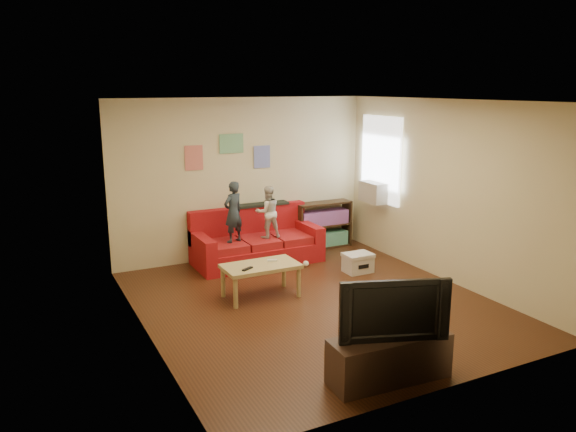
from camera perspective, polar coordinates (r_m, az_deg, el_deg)
name	(u,v)px	position (r m, az deg, el deg)	size (l,w,h in m)	color
room_shell	(315,206)	(7.33, 2.81, 1.02)	(4.52, 5.02, 2.72)	#442211
sofa	(256,244)	(9.40, -3.31, -2.82)	(2.08, 0.96, 0.92)	#A51217
child_a	(233,212)	(8.93, -5.58, 0.40)	(0.36, 0.24, 0.98)	#212B33
child_b	(268,212)	(9.17, -2.08, 0.41)	(0.42, 0.33, 0.86)	beige
coffee_table	(261,269)	(7.81, -2.78, -5.41)	(1.05, 0.58, 0.47)	tan
remote	(247,269)	(7.59, -4.15, -5.37)	(0.18, 0.05, 0.02)	black
game_controller	(272,260)	(7.91, -1.60, -4.54)	(0.13, 0.04, 0.03)	silver
bookshelf	(323,227)	(10.21, 3.57, -1.15)	(1.05, 0.32, 0.84)	#322314
window	(381,160)	(9.84, 9.41, 5.67)	(0.04, 1.08, 1.48)	white
ac_unit	(374,192)	(9.86, 8.73, 2.41)	(0.28, 0.55, 0.35)	#B7B2A3
artwork_left	(194,158)	(9.20, -9.54, 5.84)	(0.30, 0.01, 0.40)	#D87266
artwork_center	(231,144)	(9.38, -5.77, 7.33)	(0.42, 0.01, 0.32)	#72B27F
artwork_right	(262,157)	(9.62, -2.66, 6.03)	(0.30, 0.01, 0.38)	#727FCC
file_box	(358,263)	(8.96, 7.11, -4.72)	(0.44, 0.34, 0.31)	silver
tv_stand	(389,358)	(5.85, 10.25, -14.04)	(1.24, 0.41, 0.47)	#3D2921
television	(392,307)	(5.63, 10.48, -9.08)	(1.09, 0.14, 0.63)	black
tissue	(306,264)	(9.19, 1.83, -4.86)	(0.10, 0.10, 0.10)	white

